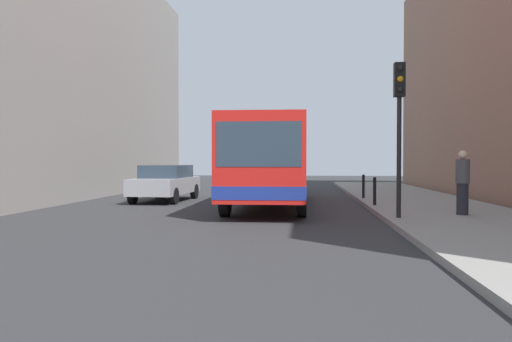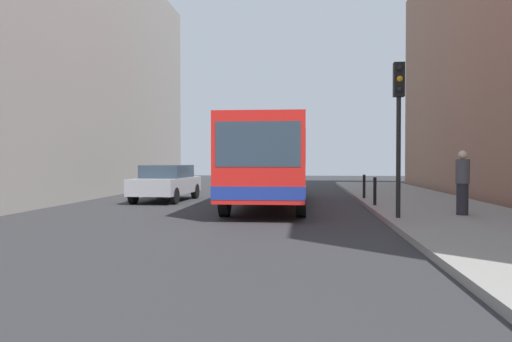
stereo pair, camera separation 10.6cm
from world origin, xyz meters
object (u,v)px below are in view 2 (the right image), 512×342
traffic_light (399,110)px  pedestrian_near_signal (462,183)px  bollard_near (375,191)px  bus (271,159)px  car_beside_bus (167,182)px  bollard_mid (364,186)px  car_behind_bus (283,176)px

traffic_light → pedestrian_near_signal: size_ratio=2.28×
bollard_near → bus: bearing=159.4°
car_beside_bus → traffic_light: bearing=143.3°
car_beside_bus → bollard_near: bearing=162.9°
bus → bollard_mid: (3.62, 1.84, -1.10)m
bollard_mid → pedestrian_near_signal: (2.01, -6.11, 0.43)m
traffic_light → pedestrian_near_signal: (1.91, 0.90, -1.95)m
bus → car_beside_bus: (-4.44, 1.53, -0.94)m
bollard_mid → car_behind_bus: bearing=115.1°
car_beside_bus → bollard_mid: (8.06, 0.31, -0.16)m
traffic_light → bollard_near: bearing=91.5°
car_behind_bus → bus: bearing=91.0°
car_behind_bus → bollard_mid: size_ratio=4.67×
car_beside_bus → bollard_mid: bearing=-175.2°
bus → bollard_mid: bearing=-153.4°
car_behind_bus → traffic_light: size_ratio=1.08×
bus → pedestrian_near_signal: (5.63, -4.27, -0.67)m
bus → pedestrian_near_signal: size_ratio=6.14×
bollard_mid → bus: bearing=-153.1°
traffic_light → car_beside_bus: bearing=140.6°
car_behind_bus → car_beside_bus: bearing=62.0°
bus → car_behind_bus: size_ratio=2.49×
bollard_near → pedestrian_near_signal: pedestrian_near_signal is taller
bollard_near → pedestrian_near_signal: size_ratio=0.53×
pedestrian_near_signal → bollard_near: bearing=70.7°
car_behind_bus → traffic_light: traffic_light is taller
car_beside_bus → traffic_light: 10.79m
bollard_near → bollard_mid: 3.20m
bollard_near → pedestrian_near_signal: (2.01, -2.91, 0.43)m
bus → car_beside_bus: size_ratio=2.46×
car_behind_bus → bollard_mid: bearing=116.2°
bus → traffic_light: (3.72, -5.17, 1.28)m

